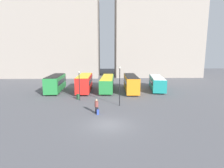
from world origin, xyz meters
TOP-DOWN VIEW (x-y plane):
  - ground_plane at (0.00, 0.00)m, footprint 160.00×160.00m
  - building_block_left at (-18.48, 45.80)m, footprint 31.07×16.00m
  - building_block_right at (17.38, 45.80)m, footprint 28.87×14.32m
  - bus_0 at (-10.65, 18.05)m, footprint 3.16×9.48m
  - bus_1 at (-4.73, 18.01)m, footprint 2.72×9.88m
  - bus_2 at (-0.03, 19.38)m, footprint 3.17×12.29m
  - bus_3 at (4.82, 17.65)m, footprint 2.88×10.39m
  - bus_4 at (10.66, 19.23)m, footprint 4.24×10.72m
  - traveler at (-1.47, 3.84)m, footprint 0.52×0.52m
  - suitcase at (-1.26, 3.37)m, footprint 0.27×0.41m
  - lamp_post_0 at (1.72, 7.10)m, footprint 0.28×0.28m
  - lamp_post_1 at (-4.61, 10.39)m, footprint 0.28×0.28m
  - trash_bin at (-5.03, 11.20)m, footprint 0.52×0.52m

SIDE VIEW (x-z plane):
  - ground_plane at x=0.00m, z-range 0.00..0.00m
  - suitcase at x=-1.26m, z-range -0.14..0.83m
  - trash_bin at x=-5.03m, z-range 0.00..0.85m
  - traveler at x=-1.47m, z-range 0.17..2.02m
  - bus_4 at x=10.66m, z-range 0.13..2.94m
  - bus_2 at x=-0.03m, z-range 0.14..2.99m
  - bus_3 at x=4.82m, z-range 0.14..3.42m
  - bus_0 at x=-10.65m, z-range 0.13..3.44m
  - bus_1 at x=-4.73m, z-range 0.14..3.50m
  - lamp_post_1 at x=-4.61m, z-range 0.48..5.29m
  - lamp_post_0 at x=1.72m, z-range 0.50..6.25m
  - building_block_right at x=17.38m, z-range 0.00..32.27m
  - building_block_left at x=-18.48m, z-range 0.00..34.09m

